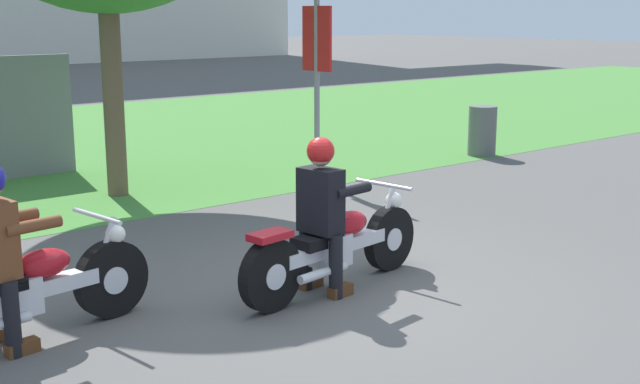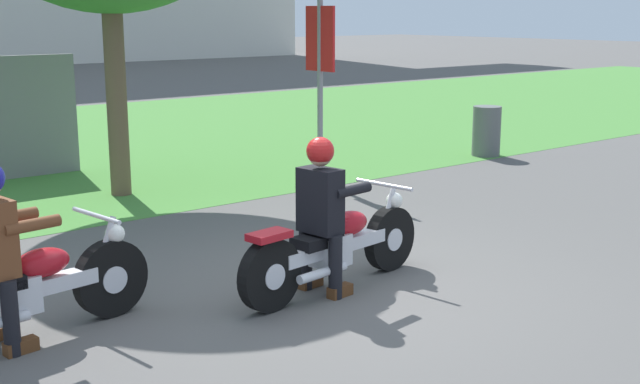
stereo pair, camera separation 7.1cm
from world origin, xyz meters
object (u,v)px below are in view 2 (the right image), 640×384
motorcycle_lead (335,247)px  rider_lead (322,204)px  motorcycle_follow (22,292)px  sign_banner (320,62)px  trash_can (487,131)px

motorcycle_lead → rider_lead: 0.46m
motorcycle_follow → rider_lead: bearing=-20.0°
motorcycle_lead → sign_banner: size_ratio=0.83×
rider_lead → trash_can: bearing=22.0°
trash_can → sign_banner: size_ratio=0.33×
motorcycle_follow → trash_can: bearing=12.1°
rider_lead → trash_can: (6.68, 3.71, -0.38)m
motorcycle_follow → motorcycle_lead: bearing=-18.8°
motorcycle_follow → sign_banner: sign_banner is taller
motorcycle_lead → trash_can: 7.49m
rider_lead → motorcycle_follow: bearing=160.0°
motorcycle_lead → motorcycle_follow: size_ratio=1.01×
motorcycle_lead → sign_banner: (2.88, 3.74, 1.34)m
sign_banner → rider_lead: bearing=-129.0°
rider_lead → sign_banner: 4.92m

